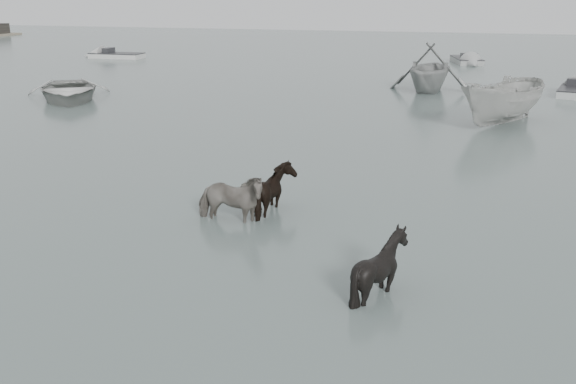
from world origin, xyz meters
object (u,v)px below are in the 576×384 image
object	(u,v)px
pony_pinto	(230,192)
rowboat_lead	(68,88)
pony_dark	(276,184)
pony_black	(381,255)

from	to	relation	value
pony_pinto	rowboat_lead	size ratio (longest dim) A/B	0.31
pony_dark	rowboat_lead	distance (m)	18.86
pony_dark	rowboat_lead	bearing A→B (deg)	25.55
pony_dark	pony_black	xyz separation A→B (m)	(2.91, -3.56, 0.03)
pony_dark	rowboat_lead	world-z (taller)	pony_dark
rowboat_lead	pony_black	bearing A→B (deg)	-76.22
pony_pinto	pony_dark	distance (m)	1.24
pony_pinto	rowboat_lead	world-z (taller)	pony_pinto
pony_dark	pony_pinto	bearing A→B (deg)	118.46
pony_pinto	pony_black	distance (m)	4.52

